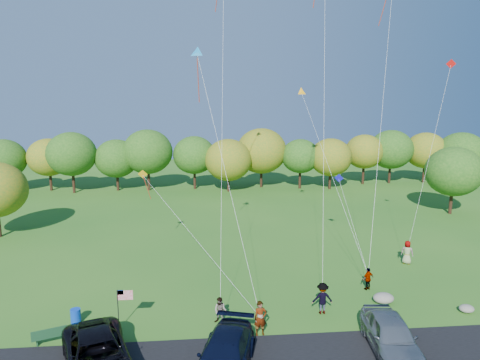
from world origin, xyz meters
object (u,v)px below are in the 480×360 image
object	(u,v)px
trash_barrel	(76,316)
flyer_e	(407,252)
flyer_c	(322,298)
minivan_dark	(97,356)
flyer_b	(220,311)
park_bench	(50,336)
flyer_a	(260,318)
minivan_silver	(391,335)
minivan_navy	(225,356)
flyer_d	(368,279)

from	to	relation	value
trash_barrel	flyer_e	bearing A→B (deg)	16.82
flyer_c	flyer_e	world-z (taller)	flyer_c
minivan_dark	flyer_b	size ratio (longest dim) A/B	3.99
flyer_e	park_bench	world-z (taller)	flyer_e
minivan_dark	flyer_a	bearing A→B (deg)	-1.19
minivan_silver	flyer_e	distance (m)	12.98
minivan_dark	flyer_b	xyz separation A→B (m)	(5.78, 4.01, -0.14)
flyer_a	trash_barrel	size ratio (longest dim) A/B	2.27
minivan_navy	minivan_silver	xyz separation A→B (m)	(8.29, 0.87, 0.07)
trash_barrel	minivan_silver	bearing A→B (deg)	-15.04
minivan_silver	flyer_d	world-z (taller)	minivan_silver
minivan_silver	park_bench	size ratio (longest dim) A/B	3.17
flyer_c	flyer_d	world-z (taller)	flyer_c
minivan_dark	flyer_a	world-z (taller)	flyer_a
flyer_d	minivan_dark	bearing A→B (deg)	2.78
trash_barrel	flyer_b	bearing A→B (deg)	-5.46
flyer_c	park_bench	bearing A→B (deg)	9.28
trash_barrel	minivan_dark	bearing A→B (deg)	-64.13
flyer_a	flyer_c	distance (m)	4.43
flyer_a	flyer_c	size ratio (longest dim) A/B	1.01
minivan_silver	flyer_c	distance (m)	4.81
minivan_navy	flyer_e	distance (m)	19.07
minivan_dark	minivan_navy	bearing A→B (deg)	-24.50
flyer_b	flyer_d	distance (m)	10.53
flyer_b	flyer_e	xyz separation A→B (m)	(14.68, 7.66, 0.14)
flyer_a	flyer_c	xyz separation A→B (m)	(3.95, 2.00, -0.01)
minivan_dark	trash_barrel	world-z (taller)	minivan_dark
flyer_b	trash_barrel	size ratio (longest dim) A/B	1.84
flyer_b	flyer_e	bearing A→B (deg)	54.60
minivan_dark	flyer_c	size ratio (longest dim) A/B	3.25
minivan_dark	trash_barrel	distance (m)	5.34
trash_barrel	flyer_d	bearing A→B (deg)	8.52
flyer_d	trash_barrel	world-z (taller)	flyer_d
flyer_c	flyer_e	distance (m)	11.16
flyer_b	park_bench	size ratio (longest dim) A/B	0.93
flyer_a	park_bench	distance (m)	10.85
minivan_dark	flyer_d	size ratio (longest dim) A/B	4.02
flyer_c	flyer_d	xyz separation A→B (m)	(3.91, 2.86, -0.18)
flyer_b	flyer_c	xyz separation A→B (m)	(6.02, 0.62, 0.18)
flyer_b	flyer_e	world-z (taller)	flyer_e
flyer_a	flyer_b	distance (m)	2.50
minivan_navy	park_bench	world-z (taller)	minivan_navy
minivan_dark	minivan_silver	distance (m)	14.06
flyer_b	flyer_d	xyz separation A→B (m)	(9.93, 3.48, -0.01)
flyer_d	minivan_navy	bearing A→B (deg)	16.03
flyer_a	park_bench	xyz separation A→B (m)	(-10.84, 0.00, -0.44)
minivan_navy	minivan_silver	world-z (taller)	minivan_silver
flyer_d	flyer_a	bearing A→B (deg)	9.03
minivan_dark	minivan_silver	xyz separation A→B (m)	(14.06, 0.38, 0.04)
park_bench	trash_barrel	xyz separation A→B (m)	(0.67, 2.16, -0.09)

